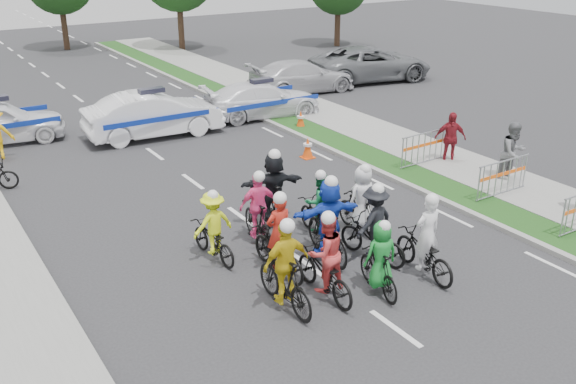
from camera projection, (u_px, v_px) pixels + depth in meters
ground at (395, 329)px, 12.04m from camera, size 90.00×90.00×0.00m
curb_right at (413, 188)px, 18.46m from camera, size 0.20×60.00×0.12m
grass_strip at (431, 183)px, 18.81m from camera, size 1.20×60.00×0.11m
sidewalk_right at (474, 171)px, 19.71m from camera, size 2.40×60.00×0.13m
rider_0 at (425, 248)px, 13.69m from camera, size 0.84×1.95×1.94m
rider_1 at (380, 264)px, 13.01m from camera, size 0.77×1.64×1.66m
rider_2 at (325, 265)px, 12.85m from camera, size 0.81×1.90×1.93m
rider_3 at (285, 275)px, 12.41m from camera, size 1.00×1.89×1.98m
rider_4 at (373, 230)px, 14.30m from camera, size 1.14×1.94×1.88m
rider_5 at (328, 224)px, 14.34m from camera, size 1.67×1.99×2.03m
rider_6 at (278, 247)px, 13.76m from camera, size 0.69×1.92×1.95m
rider_7 at (361, 207)px, 15.56m from camera, size 0.78×1.75×1.84m
rider_8 at (318, 212)px, 15.43m from camera, size 0.78×1.77×1.75m
rider_9 at (258, 215)px, 15.08m from camera, size 0.98×1.82×1.86m
rider_10 at (213, 232)px, 14.33m from camera, size 0.99×1.73×1.72m
rider_11 at (273, 194)px, 15.98m from camera, size 1.69×2.00×2.04m
police_car_1 at (153, 115)px, 22.93m from camera, size 4.98×2.03×1.61m
police_car_2 at (262, 100)px, 25.43m from camera, size 4.98×2.61×1.38m
civilian_sedan at (302, 76)px, 29.25m from camera, size 5.20×2.53×1.46m
civilian_suv at (371, 63)px, 31.51m from camera, size 6.46×3.94×1.67m
spectator_1 at (513, 153)px, 18.66m from camera, size 0.92×0.73×1.85m
spectator_2 at (450, 138)px, 20.19m from camera, size 1.07×0.87×1.70m
barrier_1 at (502, 179)px, 17.69m from camera, size 2.00×0.52×1.12m
barrier_2 at (424, 150)px, 20.07m from camera, size 2.02×0.59×1.12m
cone_0 at (308, 148)px, 20.92m from camera, size 0.40×0.40×0.70m
cone_1 at (301, 120)px, 24.01m from camera, size 0.40×0.40×0.70m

